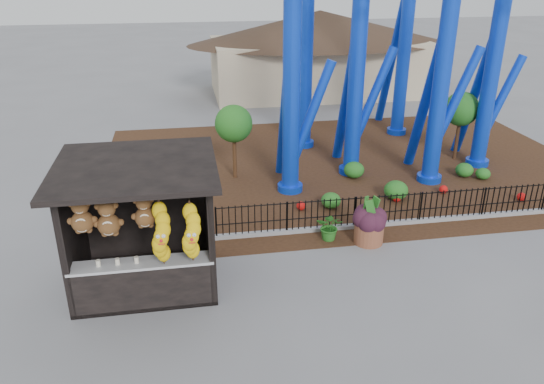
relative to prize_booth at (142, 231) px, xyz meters
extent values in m
plane|color=slate|center=(2.99, -0.90, -1.54)|extent=(120.00, 120.00, 0.00)
cube|color=#331E11|center=(6.99, 7.10, -1.53)|extent=(18.00, 12.00, 0.02)
cube|color=gray|center=(6.99, 2.10, -1.48)|extent=(18.00, 0.18, 0.12)
cube|color=black|center=(-0.01, 0.30, -1.49)|extent=(3.20, 2.60, 0.10)
cube|color=black|center=(-0.01, 1.54, -0.04)|extent=(3.20, 0.12, 3.00)
cube|color=black|center=(-1.55, 0.30, -0.04)|extent=(0.12, 2.60, 3.00)
cube|color=black|center=(1.53, 0.30, -0.04)|extent=(0.12, 2.60, 3.00)
cube|color=black|center=(-0.01, 0.05, 1.52)|extent=(3.50, 3.40, 0.12)
cube|color=black|center=(-1.54, -0.93, -0.04)|extent=(0.14, 0.14, 3.00)
cube|color=black|center=(1.52, -0.93, -0.04)|extent=(0.14, 0.14, 3.00)
cube|color=black|center=(-0.01, -0.75, -0.99)|extent=(3.00, 0.50, 1.10)
cube|color=#BABABF|center=(-0.01, -0.75, -0.42)|extent=(3.10, 0.55, 0.06)
cylinder|color=black|center=(-0.01, -1.15, 1.31)|extent=(2.90, 0.04, 0.04)
cylinder|color=blue|center=(4.49, 5.10, 1.96)|extent=(0.56, 0.56, 7.00)
cylinder|color=blue|center=(4.49, 5.10, -1.42)|extent=(0.84, 0.84, 0.24)
cylinder|color=blue|center=(6.99, 6.30, 2.11)|extent=(0.56, 0.56, 7.30)
cylinder|color=blue|center=(6.99, 6.30, -1.42)|extent=(0.84, 0.84, 0.24)
cylinder|color=blue|center=(9.49, 5.10, 2.21)|extent=(0.56, 0.56, 7.50)
cylinder|color=blue|center=(9.49, 5.10, -1.42)|extent=(0.84, 0.84, 0.24)
cylinder|color=blue|center=(11.99, 6.30, 1.76)|extent=(0.56, 0.56, 6.60)
cylinder|color=blue|center=(11.99, 6.30, -1.42)|extent=(0.84, 0.84, 0.24)
cylinder|color=blue|center=(5.99, 9.60, 3.21)|extent=(0.56, 0.56, 9.50)
cylinder|color=blue|center=(5.99, 9.60, -1.42)|extent=(0.84, 0.84, 0.24)
cylinder|color=blue|center=(10.49, 10.60, 3.71)|extent=(0.56, 0.56, 10.50)
cylinder|color=blue|center=(10.49, 10.60, -1.42)|extent=(0.84, 0.84, 0.24)
cylinder|color=blue|center=(4.49, 6.00, 1.09)|extent=(0.36, 2.21, 5.85)
cylinder|color=blue|center=(5.19, 5.40, 0.91)|extent=(1.62, 0.32, 3.73)
cylinder|color=blue|center=(6.99, 7.20, 1.20)|extent=(0.36, 2.29, 6.10)
cylinder|color=blue|center=(7.69, 6.60, 1.02)|extent=(1.67, 0.32, 3.88)
cylinder|color=blue|center=(9.49, 6.00, 1.28)|extent=(0.36, 2.34, 6.26)
cylinder|color=blue|center=(10.19, 5.40, 1.09)|extent=(1.71, 0.32, 3.99)
cylinder|color=blue|center=(11.99, 7.20, 0.94)|extent=(0.36, 2.10, 5.53)
cylinder|color=blue|center=(12.69, 6.60, 0.77)|extent=(1.54, 0.32, 3.52)
cylinder|color=brown|center=(5.90, 1.23, -1.22)|extent=(1.05, 1.05, 0.62)
ellipsoid|color=#311322|center=(5.90, 1.23, -0.59)|extent=(0.70, 0.70, 0.64)
imported|color=#1F5418|center=(4.90, 1.56, -1.13)|extent=(0.93, 0.88, 0.81)
ellipsoid|color=#215F1C|center=(5.48, 3.54, -1.27)|extent=(0.61, 0.61, 0.49)
ellipsoid|color=#215F1C|center=(7.73, 3.82, -1.21)|extent=(0.77, 0.77, 0.62)
ellipsoid|color=#215F1C|center=(10.90, 5.26, -1.27)|extent=(0.63, 0.63, 0.50)
ellipsoid|color=#215F1C|center=(6.97, 5.85, -1.23)|extent=(0.72, 0.72, 0.58)
ellipsoid|color=#215F1C|center=(11.44, 4.92, -1.32)|extent=(0.51, 0.51, 0.41)
sphere|color=red|center=(4.52, 3.53, -1.38)|extent=(0.28, 0.28, 0.28)
sphere|color=red|center=(7.69, 3.62, -1.38)|extent=(0.28, 0.28, 0.28)
sphere|color=red|center=(9.48, 3.99, -1.38)|extent=(0.28, 0.28, 0.28)
sphere|color=red|center=(11.69, 3.00, -1.38)|extent=(0.28, 0.28, 0.28)
cube|color=#BFAD8C|center=(8.99, 19.10, -0.04)|extent=(12.00, 6.00, 3.00)
cone|color=#332319|center=(8.99, 19.10, 2.36)|extent=(15.00, 15.00, 1.80)
camera|label=1|loc=(1.11, -11.00, 5.63)|focal=35.00mm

